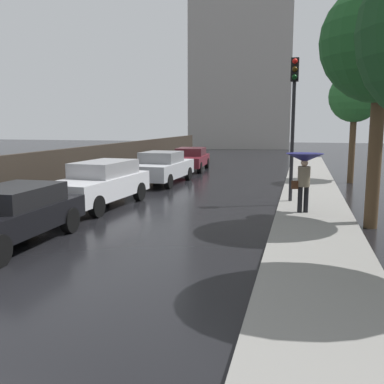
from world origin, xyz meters
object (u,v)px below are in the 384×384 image
(car_silver_near_kerb, at_px, (162,167))
(pedestrian_with_umbrella_near, at_px, (304,165))
(car_maroon_far_ahead, at_px, (190,159))
(car_black_far_lane, at_px, (10,214))
(traffic_light, at_px, (294,104))
(car_white_mid_road, at_px, (101,183))
(street_tree_far, at_px, (355,98))
(street_tree_near, at_px, (382,43))

(car_silver_near_kerb, relative_size, pedestrian_with_umbrella_near, 2.60)
(car_maroon_far_ahead, distance_m, car_black_far_lane, 16.48)
(traffic_light, bearing_deg, car_white_mid_road, -163.57)
(pedestrian_with_umbrella_near, xyz_separation_m, street_tree_far, (2.17, 8.24, 2.36))
(car_silver_near_kerb, distance_m, car_black_far_lane, 10.63)
(pedestrian_with_umbrella_near, bearing_deg, car_black_far_lane, 21.56)
(car_maroon_far_ahead, height_order, pedestrian_with_umbrella_near, pedestrian_with_umbrella_near)
(car_black_far_lane, xyz_separation_m, traffic_light, (6.12, 6.60, 2.69))
(car_maroon_far_ahead, bearing_deg, car_white_mid_road, 85.41)
(traffic_light, bearing_deg, street_tree_far, 67.96)
(street_tree_far, bearing_deg, car_maroon_far_ahead, 157.88)
(car_white_mid_road, height_order, street_tree_far, street_tree_far)
(car_maroon_far_ahead, relative_size, street_tree_far, 0.86)
(car_black_far_lane, height_order, street_tree_far, street_tree_far)
(car_white_mid_road, distance_m, pedestrian_with_umbrella_near, 6.62)
(car_maroon_far_ahead, distance_m, traffic_light, 11.91)
(car_white_mid_road, distance_m, street_tree_near, 9.30)
(car_silver_near_kerb, height_order, car_white_mid_road, car_white_mid_road)
(car_black_far_lane, bearing_deg, pedestrian_with_umbrella_near, -144.55)
(pedestrian_with_umbrella_near, bearing_deg, car_white_mid_road, -14.83)
(car_maroon_far_ahead, distance_m, pedestrian_with_umbrella_near, 13.45)
(pedestrian_with_umbrella_near, bearing_deg, traffic_light, -92.02)
(car_maroon_far_ahead, bearing_deg, car_black_far_lane, 85.69)
(street_tree_far, bearing_deg, car_black_far_lane, -123.85)
(car_white_mid_road, height_order, traffic_light, traffic_light)
(street_tree_far, bearing_deg, traffic_light, -112.04)
(pedestrian_with_umbrella_near, distance_m, street_tree_far, 8.84)
(car_silver_near_kerb, height_order, pedestrian_with_umbrella_near, pedestrian_with_umbrella_near)
(car_maroon_far_ahead, xyz_separation_m, traffic_light, (6.07, -9.88, 2.70))
(car_black_far_lane, height_order, pedestrian_with_umbrella_near, pedestrian_with_umbrella_near)
(traffic_light, relative_size, street_tree_near, 0.75)
(pedestrian_with_umbrella_near, relative_size, traffic_light, 0.37)
(street_tree_far, bearing_deg, pedestrian_with_umbrella_near, -104.74)
(car_black_far_lane, xyz_separation_m, street_tree_far, (8.70, 12.97, 3.22))
(car_maroon_far_ahead, height_order, car_black_far_lane, car_black_far_lane)
(car_silver_near_kerb, bearing_deg, street_tree_far, -162.80)
(pedestrian_with_umbrella_near, relative_size, street_tree_near, 0.28)
(car_black_far_lane, relative_size, street_tree_far, 0.82)
(street_tree_far, bearing_deg, car_silver_near_kerb, -164.64)
(street_tree_near, bearing_deg, street_tree_far, 87.52)
(car_silver_near_kerb, bearing_deg, car_maroon_far_ahead, -86.77)
(traffic_light, distance_m, street_tree_near, 3.83)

